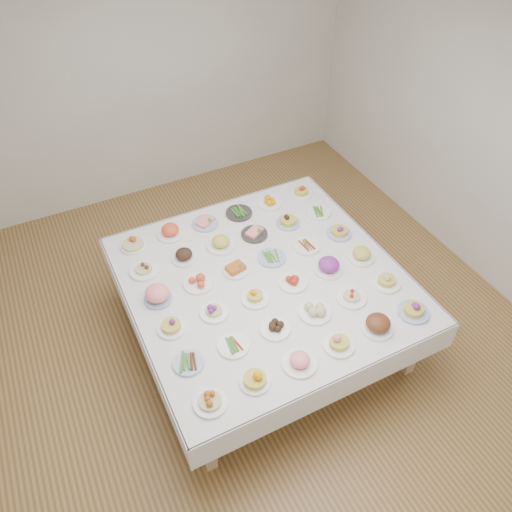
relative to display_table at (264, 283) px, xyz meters
name	(u,v)px	position (x,y,z in m)	size (l,w,h in m)	color
room_envelope	(240,157)	(-0.09, 0.24, 1.15)	(5.02, 5.02, 2.81)	#9E7041
display_table	(264,283)	(0.00, 0.00, 0.00)	(2.27, 2.27, 0.75)	white
dish_0	(210,399)	(-0.87, -0.89, 0.13)	(0.23, 0.23, 0.13)	white
dish_1	(255,377)	(-0.53, -0.88, 0.13)	(0.22, 0.22, 0.14)	white
dish_2	(300,359)	(-0.17, -0.89, 0.13)	(0.25, 0.25, 0.14)	white
dish_3	(339,341)	(0.17, -0.88, 0.13)	(0.23, 0.23, 0.14)	white
dish_4	(378,323)	(0.52, -0.88, 0.13)	(0.25, 0.25, 0.15)	white
dish_5	(415,308)	(0.87, -0.88, 0.13)	(0.25, 0.25, 0.14)	#4C66B2
dish_6	(188,362)	(-0.89, -0.52, 0.09)	(0.23, 0.22, 0.05)	#4C66B2
dish_7	(233,345)	(-0.53, -0.53, 0.09)	(0.24, 0.24, 0.05)	white
dish_8	(275,327)	(-0.18, -0.53, 0.10)	(0.23, 0.23, 0.09)	white
dish_9	(315,309)	(0.18, -0.53, 0.12)	(0.26, 0.26, 0.12)	white
dish_10	(352,295)	(0.52, -0.53, 0.12)	(0.24, 0.24, 0.12)	white
dish_11	(387,279)	(0.88, -0.52, 0.12)	(0.24, 0.24, 0.13)	white
dish_12	(171,325)	(-0.89, -0.17, 0.12)	(0.22, 0.22, 0.12)	white
dish_13	(214,309)	(-0.53, -0.17, 0.12)	(0.23, 0.23, 0.12)	white
dish_14	(255,295)	(-0.18, -0.19, 0.12)	(0.23, 0.23, 0.12)	white
dish_15	(293,280)	(0.18, -0.17, 0.10)	(0.25, 0.25, 0.10)	white
dish_16	(329,264)	(0.54, -0.17, 0.14)	(0.26, 0.26, 0.15)	white
dish_17	(362,254)	(0.87, -0.17, 0.12)	(0.23, 0.23, 0.12)	white
dish_18	(157,294)	(-0.88, 0.17, 0.13)	(0.25, 0.25, 0.14)	#4C66B2
dish_19	(198,280)	(-0.52, 0.18, 0.12)	(0.25, 0.25, 0.12)	white
dish_20	(236,268)	(-0.18, 0.18, 0.11)	(0.22, 0.22, 0.10)	white
dish_21	(272,257)	(0.17, 0.18, 0.09)	(0.24, 0.24, 0.05)	#4C66B2
dish_22	(307,246)	(0.52, 0.17, 0.09)	(0.24, 0.24, 0.05)	white
dish_23	(340,230)	(0.88, 0.18, 0.12)	(0.22, 0.22, 0.12)	#4C66B2
dish_24	(144,268)	(-0.88, 0.53, 0.11)	(0.24, 0.24, 0.11)	white
dish_25	(184,255)	(-0.52, 0.52, 0.12)	(0.22, 0.22, 0.12)	white
dish_26	(221,241)	(-0.17, 0.52, 0.14)	(0.25, 0.25, 0.15)	white
dish_27	(254,231)	(0.17, 0.53, 0.11)	(0.24, 0.24, 0.11)	#2F2C29
dish_28	(288,220)	(0.53, 0.53, 0.12)	(0.22, 0.22, 0.12)	#4C66B2
dish_29	(319,212)	(0.87, 0.53, 0.09)	(0.23, 0.23, 0.05)	white
dish_30	(132,242)	(-0.88, 0.88, 0.13)	(0.23, 0.23, 0.14)	white
dish_31	(170,230)	(-0.52, 0.88, 0.13)	(0.24, 0.24, 0.14)	white
dish_32	(205,221)	(-0.17, 0.88, 0.11)	(0.25, 0.25, 0.11)	#4C66B2
dish_33	(239,212)	(0.18, 0.88, 0.09)	(0.25, 0.25, 0.06)	#2F2C29
dish_34	(270,201)	(0.52, 0.88, 0.10)	(0.24, 0.24, 0.09)	white
dish_35	(301,191)	(0.88, 0.87, 0.11)	(0.21, 0.21, 0.11)	white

